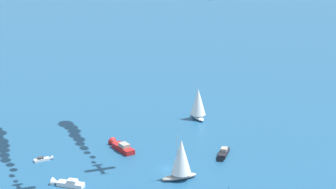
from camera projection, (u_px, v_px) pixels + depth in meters
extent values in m
plane|color=#1E517A|center=(166.00, 169.00, 168.99)|extent=(2000.00, 2000.00, 0.00)
ellipsoid|color=#9E9993|center=(179.00, 177.00, 162.40)|extent=(8.29, 9.12, 1.35)
cylinder|color=#B2B2B7|center=(177.00, 155.00, 160.31)|extent=(0.14, 0.14, 11.10)
cone|color=white|center=(181.00, 156.00, 160.89)|extent=(7.48, 7.48, 9.44)
cube|color=white|center=(71.00, 184.00, 158.23)|extent=(2.46, 7.12, 1.13)
cone|color=white|center=(55.00, 182.00, 159.47)|extent=(2.31, 1.87, 2.26)
cube|color=silver|center=(72.00, 181.00, 157.79)|extent=(1.88, 2.52, 0.85)
cube|color=#B21E1E|center=(123.00, 148.00, 181.04)|extent=(7.60, 8.82, 1.42)
cone|color=#B21E1E|center=(114.00, 143.00, 185.34)|extent=(3.64, 3.53, 2.84)
cube|color=gray|center=(124.00, 145.00, 180.14)|extent=(3.68, 3.85, 1.07)
ellipsoid|color=white|center=(197.00, 117.00, 208.35)|extent=(8.88, 7.75, 1.30)
cylinder|color=#B2B2B7|center=(197.00, 99.00, 207.21)|extent=(0.14, 0.14, 10.64)
cone|color=white|center=(198.00, 102.00, 206.32)|extent=(7.14, 7.14, 9.04)
cube|color=black|center=(224.00, 153.00, 178.15)|extent=(7.06, 2.55, 1.11)
cone|color=black|center=(221.00, 159.00, 174.25)|extent=(1.88, 2.31, 2.23)
cube|color=gray|center=(224.00, 149.00, 178.34)|extent=(2.52, 1.89, 0.84)
cube|color=white|center=(42.00, 160.00, 173.98)|extent=(4.17, 4.00, 0.70)
cone|color=white|center=(51.00, 158.00, 175.19)|extent=(1.78, 1.79, 1.40)
cube|color=#38383D|center=(41.00, 158.00, 173.65)|extent=(1.89, 1.87, 0.53)
cylinder|color=black|center=(229.00, 188.00, 154.19)|extent=(0.08, 0.08, 1.00)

